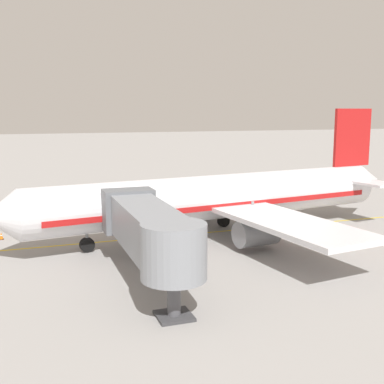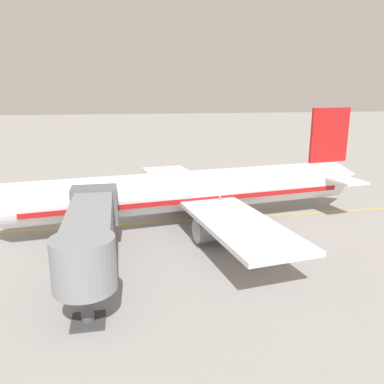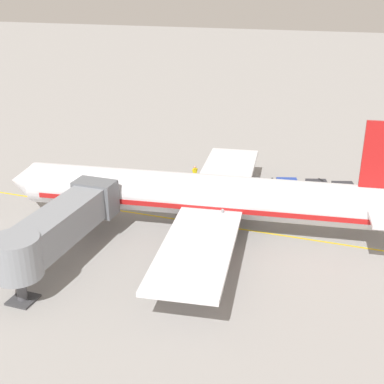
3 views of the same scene
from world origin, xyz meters
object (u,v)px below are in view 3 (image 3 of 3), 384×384
Objects in this scene: baggage_tug_trailing at (264,186)px; ground_crew_wing_walker at (195,172)px; baggage_cart_second_in_train at (316,186)px; parked_airliner at (207,196)px; safety_cone_nose_left at (64,185)px; baggage_cart_front at (287,185)px; baggage_cart_third_in_train at (342,189)px; baggage_tug_lead at (231,173)px; jet_bridge at (59,226)px; baggage_tug_spare at (314,189)px; safety_cone_nose_right at (55,188)px.

ground_crew_wing_walker is (0.94, 7.97, 0.24)m from baggage_tug_trailing.
parked_airliner is at bearing 143.28° from baggage_cart_second_in_train.
baggage_cart_second_in_train is 5.04× the size of safety_cone_nose_left.
baggage_cart_front is 1.00× the size of baggage_cart_third_in_train.
baggage_tug_lead is at bearing 83.87° from baggage_cart_third_in_train.
parked_airliner is at bearing -156.14° from ground_crew_wing_walker.
jet_bridge is 26.91m from baggage_tug_spare.
safety_cone_nose_left is at bearing 75.88° from parked_airliner.
baggage_tug_spare reaches higher than safety_cone_nose_left.
ground_crew_wing_walker is (0.41, 10.26, 0.00)m from baggage_cart_front.
baggage_cart_third_in_train is at bearing -76.21° from safety_cone_nose_left.
ground_crew_wing_walker reaches higher than baggage_tug_trailing.
ground_crew_wing_walker is (20.72, -3.84, -2.50)m from jet_bridge.
baggage_cart_third_in_train is at bearing -88.51° from ground_crew_wing_walker.
baggage_tug_trailing is at bearing -74.69° from safety_cone_nose_left.
baggage_cart_front is (-2.12, -6.51, 0.24)m from baggage_tug_lead.
safety_cone_nose_left is at bearing 103.79° from baggage_cart_third_in_train.
baggage_tug_lead reaches higher than baggage_cart_third_in_train.
safety_cone_nose_left is at bearing 104.66° from baggage_cart_second_in_train.
baggage_tug_trailing is at bearing -122.10° from baggage_tug_lead.
baggage_cart_third_in_train is 29.99m from safety_cone_nose_right.
ground_crew_wing_walker is at bearing 23.86° from parked_airliner.
parked_airliner is 63.24× the size of safety_cone_nose_left.
baggage_cart_front is 5.04× the size of safety_cone_nose_right.
baggage_tug_trailing is at bearing 102.89° from baggage_cart_front.
jet_bridge is at bearing 169.50° from ground_crew_wing_walker.
parked_airliner is at bearing 143.72° from baggage_tug_spare.
baggage_cart_front reaches higher than safety_cone_nose_left.
baggage_tug_trailing is 4.29× the size of safety_cone_nose_left.
baggage_tug_trailing is at bearing 101.44° from baggage_tug_spare.
parked_airliner reaches higher than baggage_cart_front.
safety_cone_nose_right is (-7.37, 23.25, -0.66)m from baggage_cart_front.
baggage_tug_lead is at bearing -60.45° from safety_cone_nose_right.
baggage_cart_second_in_train reaches higher than safety_cone_nose_right.
jet_bridge is 22.79× the size of safety_cone_nose_left.
baggage_tug_trailing is 5.37m from baggage_cart_second_in_train.
baggage_cart_second_in_train is 26.78m from safety_cone_nose_left.
jet_bridge is 4.52× the size of baggage_cart_second_in_train.
ground_crew_wing_walker reaches higher than baggage_tug_lead.
baggage_cart_second_in_train is at bearing -78.55° from baggage_cart_front.
baggage_tug_trailing reaches higher than baggage_cart_front.
baggage_tug_trailing is at bearing -96.71° from ground_crew_wing_walker.
baggage_tug_lead is 0.91× the size of baggage_cart_third_in_train.
ground_crew_wing_walker is at bearing 83.29° from baggage_tug_trailing.
ground_crew_wing_walker reaches higher than baggage_cart_third_in_train.
baggage_cart_third_in_train is at bearing -43.87° from parked_airliner.
baggage_cart_second_in_train is (0.60, -2.96, 0.00)m from baggage_cart_front.
jet_bridge reaches higher than baggage_cart_front.
baggage_cart_third_in_train reaches higher than safety_cone_nose_right.
baggage_tug_lead is 9.40m from baggage_tug_spare.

